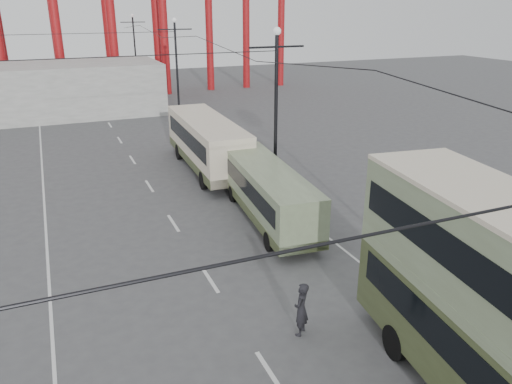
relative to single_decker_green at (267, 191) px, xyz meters
name	(u,v)px	position (x,y,z in m)	size (l,w,h in m)	color
road_markings	(160,198)	(-4.43, 5.10, -1.58)	(12.52, 120.00, 0.01)	silver
lamp_post_mid	(276,114)	(2.03, 3.40, 3.09)	(3.20, 0.44, 9.32)	black
lamp_post_far	(177,70)	(2.03, 25.40, 3.09)	(3.20, 0.44, 9.32)	black
lamp_post_distant	(135,51)	(2.03, 47.40, 3.09)	(3.20, 0.44, 9.32)	black
fairground_shed	(46,90)	(-9.57, 32.40, 0.91)	(22.00, 10.00, 5.00)	gray
single_decker_green	(267,191)	(0.00, 0.00, 0.00)	(3.20, 10.11, 2.81)	#6F7D5B
single_decker_cream	(207,142)	(-0.29, 9.10, 0.35)	(3.15, 11.12, 3.43)	beige
pedestrian	(301,309)	(-2.83, -9.17, -0.63)	(0.70, 0.46, 1.91)	black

